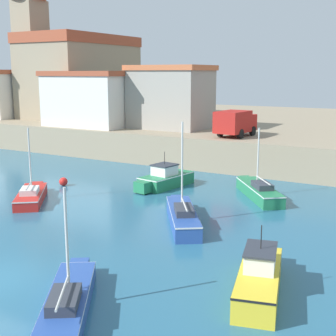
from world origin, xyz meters
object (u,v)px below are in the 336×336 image
(motorboat_green_6, at_px, (165,179))
(harbor_shed_near_wharf, at_px, (89,99))
(sailboat_blue_2, at_px, (183,215))
(church, at_px, (74,72))
(sailboat_red_3, at_px, (31,195))
(mooring_buoy, at_px, (63,182))
(truck_on_quay, at_px, (235,122))
(motorboat_yellow_7, at_px, (259,276))
(sailboat_blue_5, at_px, (68,302))
(harbor_shed_far_end, at_px, (171,97))
(sailboat_green_0, at_px, (259,190))

(motorboat_green_6, distance_m, harbor_shed_near_wharf, 17.67)
(sailboat_blue_2, xyz_separation_m, church, (-28.19, 24.15, 7.65))
(sailboat_red_3, distance_m, mooring_buoy, 4.35)
(motorboat_green_6, relative_size, truck_on_quay, 1.18)
(sailboat_blue_2, relative_size, truck_on_quay, 1.32)
(motorboat_yellow_7, bearing_deg, truck_on_quay, 114.09)
(sailboat_blue_2, relative_size, sailboat_red_3, 1.16)
(motorboat_green_6, distance_m, motorboat_yellow_7, 16.93)
(motorboat_yellow_7, relative_size, harbor_shed_near_wharf, 0.63)
(sailboat_red_3, xyz_separation_m, church, (-17.58, 24.83, 7.74))
(sailboat_red_3, height_order, motorboat_yellow_7, sailboat_red_3)
(motorboat_green_6, distance_m, church, 29.78)
(sailboat_blue_5, relative_size, mooring_buoy, 9.68)
(mooring_buoy, bearing_deg, sailboat_blue_5, -47.37)
(harbor_shed_near_wharf, bearing_deg, sailboat_blue_5, -52.29)
(sailboat_red_3, relative_size, mooring_buoy, 8.31)
(mooring_buoy, bearing_deg, harbor_shed_near_wharf, 121.39)
(harbor_shed_far_end, relative_size, truck_on_quay, 1.68)
(truck_on_quay, bearing_deg, mooring_buoy, -123.57)
(sailboat_blue_2, xyz_separation_m, truck_on_quay, (-3.42, 16.01, 3.43))
(mooring_buoy, relative_size, truck_on_quay, 0.14)
(sailboat_blue_2, relative_size, church, 0.37)
(sailboat_blue_2, distance_m, motorboat_green_6, 8.58)
(harbor_shed_near_wharf, height_order, truck_on_quay, harbor_shed_near_wharf)
(sailboat_red_3, relative_size, sailboat_blue_5, 0.86)
(motorboat_yellow_7, xyz_separation_m, church, (-34.45, 29.79, 7.52))
(harbor_shed_near_wharf, relative_size, harbor_shed_far_end, 1.20)
(motorboat_green_6, bearing_deg, harbor_shed_near_wharf, 147.15)
(harbor_shed_near_wharf, bearing_deg, mooring_buoy, -58.61)
(sailboat_blue_2, bearing_deg, sailboat_blue_5, -83.91)
(motorboat_green_6, xyz_separation_m, harbor_shed_near_wharf, (-14.26, 9.21, 4.90))
(truck_on_quay, bearing_deg, motorboat_green_6, -100.55)
(motorboat_green_6, bearing_deg, church, 143.20)
(sailboat_blue_5, height_order, motorboat_green_6, sailboat_blue_5)
(harbor_shed_near_wharf, distance_m, truck_on_quay, 16.04)
(sailboat_green_0, relative_size, church, 0.36)
(sailboat_green_0, distance_m, sailboat_red_3, 14.77)
(sailboat_blue_5, xyz_separation_m, motorboat_yellow_7, (5.15, 4.76, 0.22))
(motorboat_green_6, relative_size, harbor_shed_far_end, 0.70)
(mooring_buoy, relative_size, church, 0.04)
(sailboat_green_0, height_order, harbor_shed_far_end, harbor_shed_far_end)
(motorboat_yellow_7, bearing_deg, motorboat_green_6, 132.23)
(sailboat_green_0, relative_size, truck_on_quay, 1.29)
(sailboat_green_0, distance_m, motorboat_green_6, 6.86)
(motorboat_yellow_7, bearing_deg, sailboat_blue_2, 137.94)
(sailboat_green_0, distance_m, harbor_shed_near_wharf, 23.34)
(church, xyz_separation_m, harbor_shed_far_end, (16.81, -5.24, -2.37))
(mooring_buoy, relative_size, harbor_shed_far_end, 0.08)
(sailboat_blue_5, relative_size, church, 0.37)
(sailboat_green_0, distance_m, sailboat_blue_5, 17.89)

